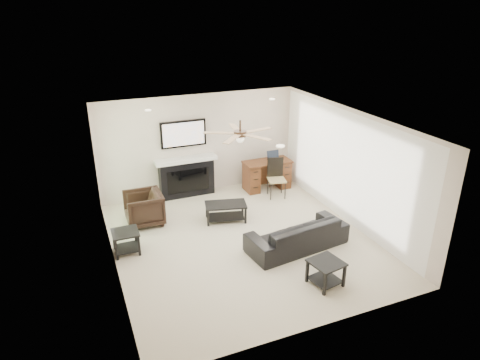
{
  "coord_description": "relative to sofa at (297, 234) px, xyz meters",
  "views": [
    {
      "loc": [
        -2.94,
        -6.99,
        4.51
      ],
      "look_at": [
        0.17,
        0.51,
        1.13
      ],
      "focal_mm": 32.0,
      "sensor_mm": 36.0,
      "label": 1
    }
  ],
  "objects": [
    {
      "name": "end_table_near",
      "position": [
        -0.15,
        -1.25,
        -0.07
      ],
      "size": [
        0.6,
        0.6,
        0.45
      ],
      "primitive_type": "cube",
      "rotation": [
        0.0,
        0.0,
        0.18
      ],
      "color": "black",
      "rests_on": "ground"
    },
    {
      "name": "sofa",
      "position": [
        0.0,
        0.0,
        0.0
      ],
      "size": [
        2.12,
        1.05,
        0.59
      ],
      "primitive_type": "imported",
      "rotation": [
        0.0,
        0.0,
        3.27
      ],
      "color": "black",
      "rests_on": "ground"
    },
    {
      "name": "coffee_table",
      "position": [
        -0.9,
        1.6,
        -0.1
      ],
      "size": [
        0.99,
        0.7,
        0.4
      ],
      "primitive_type": "cube",
      "rotation": [
        0.0,
        0.0,
        -0.24
      ],
      "color": "black",
      "rests_on": "ground"
    },
    {
      "name": "laptop",
      "position": [
        0.91,
        2.83,
        0.58
      ],
      "size": [
        0.33,
        0.24,
        0.23
      ],
      "primitive_type": "cube",
      "color": "black",
      "rests_on": "desk"
    },
    {
      "name": "desk_chair",
      "position": [
        0.71,
        2.3,
        0.19
      ],
      "size": [
        0.51,
        0.53,
        0.97
      ],
      "primitive_type": "cube",
      "rotation": [
        0.0,
        0.0,
        -0.24
      ],
      "color": "black",
      "rests_on": "ground"
    },
    {
      "name": "room_shell",
      "position": [
        -0.73,
        0.71,
        1.39
      ],
      "size": [
        5.5,
        5.54,
        2.52
      ],
      "color": "beige",
      "rests_on": "ground"
    },
    {
      "name": "desk",
      "position": [
        0.71,
        2.85,
        0.08
      ],
      "size": [
        1.22,
        0.56,
        0.76
      ],
      "primitive_type": "cube",
      "color": "#412610",
      "rests_on": "ground"
    },
    {
      "name": "fireplace_unit",
      "position": [
        -1.32,
        3.21,
        0.66
      ],
      "size": [
        1.52,
        0.34,
        1.91
      ],
      "primitive_type": "cube",
      "color": "black",
      "rests_on": "ground"
    },
    {
      "name": "armchair",
      "position": [
        -2.6,
        2.15,
        0.07
      ],
      "size": [
        0.81,
        0.78,
        0.73
      ],
      "primitive_type": "imported",
      "rotation": [
        0.0,
        0.0,
        -1.58
      ],
      "color": "black",
      "rests_on": "ground"
    },
    {
      "name": "end_table_left",
      "position": [
        -3.15,
        1.1,
        -0.07
      ],
      "size": [
        0.51,
        0.51,
        0.45
      ],
      "primitive_type": "cube",
      "rotation": [
        0.0,
        0.0,
        -0.01
      ],
      "color": "black",
      "rests_on": "ground"
    }
  ]
}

